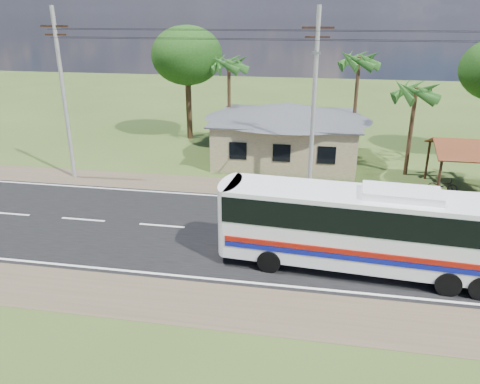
% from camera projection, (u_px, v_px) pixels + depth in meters
% --- Properties ---
extents(ground, '(120.00, 120.00, 0.00)m').
position_uv_depth(ground, '(245.00, 232.00, 24.13)').
color(ground, '#31491A').
rests_on(ground, ground).
extents(road, '(120.00, 16.00, 0.03)m').
position_uv_depth(road, '(245.00, 232.00, 24.13)').
color(road, black).
rests_on(road, ground).
extents(house, '(12.40, 10.00, 5.00)m').
position_uv_depth(house, '(287.00, 126.00, 34.93)').
color(house, '#C9B886').
rests_on(house, ground).
extents(waiting_shed, '(5.20, 4.48, 3.35)m').
position_uv_depth(waiting_shed, '(476.00, 149.00, 28.83)').
color(waiting_shed, '#331C12').
rests_on(waiting_shed, ground).
extents(concrete_barrier, '(7.00, 0.30, 0.90)m').
position_uv_depth(concrete_barrier, '(464.00, 199.00, 27.16)').
color(concrete_barrier, '#9E9E99').
rests_on(concrete_barrier, ground).
extents(utility_poles, '(32.80, 2.22, 11.00)m').
position_uv_depth(utility_poles, '(308.00, 100.00, 27.55)').
color(utility_poles, '#9E9E99').
rests_on(utility_poles, ground).
extents(palm_near, '(2.80, 2.80, 6.70)m').
position_uv_depth(palm_near, '(416.00, 92.00, 30.61)').
color(palm_near, '#47301E').
rests_on(palm_near, ground).
extents(palm_mid, '(2.80, 2.80, 8.20)m').
position_uv_depth(palm_mid, '(359.00, 61.00, 34.78)').
color(palm_mid, '#47301E').
rests_on(palm_mid, ground).
extents(palm_far, '(2.80, 2.80, 7.70)m').
position_uv_depth(palm_far, '(229.00, 65.00, 37.03)').
color(palm_far, '#47301E').
rests_on(palm_far, ground).
extents(tree_behind_house, '(6.00, 6.00, 9.61)m').
position_uv_depth(tree_behind_house, '(187.00, 56.00, 39.36)').
color(tree_behind_house, '#47301E').
rests_on(tree_behind_house, ground).
extents(coach_bus, '(12.70, 3.59, 3.89)m').
position_uv_depth(coach_bus, '(372.00, 224.00, 19.86)').
color(coach_bus, white).
rests_on(coach_bus, ground).
extents(motorcycle, '(1.82, 0.87, 0.92)m').
position_uv_depth(motorcycle, '(443.00, 185.00, 29.30)').
color(motorcycle, black).
rests_on(motorcycle, ground).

